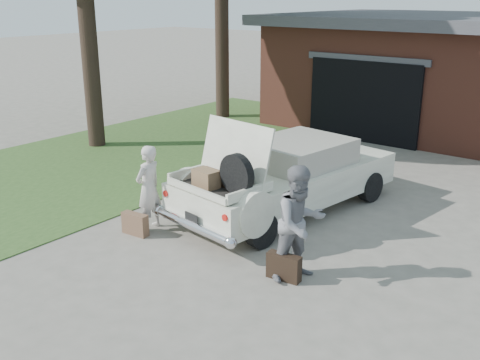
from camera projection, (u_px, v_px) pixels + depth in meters
The scene contains 7 objects.
ground at pixel (216, 256), 8.77m from camera, with size 90.00×90.00×0.00m, color gray.
grass_strip at pixel (128, 155), 14.22m from camera, with size 6.00×16.00×0.02m, color #2D4C1E.
sedan at pixel (287, 176), 10.39m from camera, with size 2.43×4.85×1.90m.
woman_left at pixel (149, 188), 9.57m from camera, with size 0.55×0.36×1.50m, color beige.
woman_right at pixel (300, 223), 7.85m from camera, with size 0.82×0.64×1.69m, color gray.
suitcase_left at pixel (135, 224), 9.50m from camera, with size 0.49×0.16×0.38m, color brown.
suitcase_right at pixel (284, 267), 8.00m from camera, with size 0.50×0.16×0.39m, color black.
Camera 1 is at (5.18, -6.02, 3.91)m, focal length 42.00 mm.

